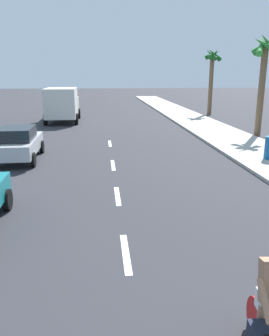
# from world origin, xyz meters

# --- Properties ---
(ground_plane) EXTENTS (160.00, 160.00, 0.00)m
(ground_plane) POSITION_xyz_m (0.00, 20.00, 0.00)
(ground_plane) COLOR #2D2D33
(sidewalk_strip) EXTENTS (3.60, 80.00, 0.14)m
(sidewalk_strip) POSITION_xyz_m (7.40, 22.00, 0.07)
(sidewalk_strip) COLOR #B2ADA3
(sidewalk_strip) RESTS_ON ground
(lane_stripe_2) EXTENTS (0.16, 1.80, 0.01)m
(lane_stripe_2) POSITION_xyz_m (0.00, 8.47, 0.00)
(lane_stripe_2) COLOR white
(lane_stripe_2) RESTS_ON ground
(lane_stripe_3) EXTENTS (0.16, 1.80, 0.01)m
(lane_stripe_3) POSITION_xyz_m (0.00, 12.24, 0.00)
(lane_stripe_3) COLOR white
(lane_stripe_3) RESTS_ON ground
(lane_stripe_4) EXTENTS (0.16, 1.80, 0.01)m
(lane_stripe_4) POSITION_xyz_m (0.00, 16.22, 0.00)
(lane_stripe_4) COLOR white
(lane_stripe_4) RESTS_ON ground
(lane_stripe_5) EXTENTS (0.16, 1.80, 0.01)m
(lane_stripe_5) POSITION_xyz_m (0.00, 21.10, 0.00)
(lane_stripe_5) COLOR white
(lane_stripe_5) RESTS_ON ground
(cyclist) EXTENTS (0.64, 1.71, 1.82)m
(cyclist) POSITION_xyz_m (1.67, 5.18, 0.83)
(cyclist) COLOR black
(cyclist) RESTS_ON ground
(parked_car_silver) EXTENTS (1.98, 4.12, 1.57)m
(parked_car_silver) POSITION_xyz_m (-4.35, 17.57, 0.84)
(parked_car_silver) COLOR #B7BABF
(parked_car_silver) RESTS_ON ground
(delivery_truck) EXTENTS (2.73, 6.26, 2.80)m
(delivery_truck) POSITION_xyz_m (-3.66, 30.91, 1.50)
(delivery_truck) COLOR beige
(delivery_truck) RESTS_ON ground
(palm_tree_far) EXTENTS (1.79, 1.87, 6.49)m
(palm_tree_far) POSITION_xyz_m (9.62, 22.63, 4.68)
(palm_tree_far) COLOR brown
(palm_tree_far) RESTS_ON ground
(palm_tree_distant) EXTENTS (1.75, 1.73, 6.34)m
(palm_tree_distant) POSITION_xyz_m (10.13, 34.43, 4.58)
(palm_tree_distant) COLOR brown
(palm_tree_distant) RESTS_ON ground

